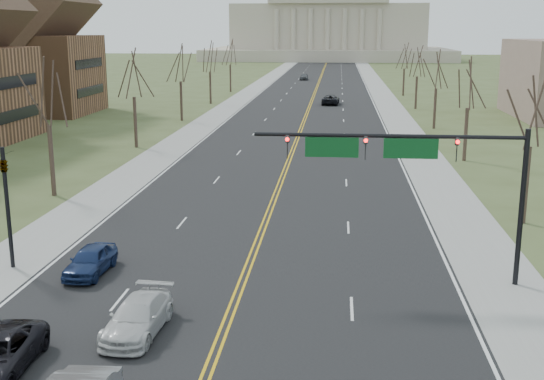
% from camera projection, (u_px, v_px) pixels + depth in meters
% --- Properties ---
extents(road, '(20.00, 380.00, 0.01)m').
position_uv_depth(road, '(315.00, 92.00, 125.84)').
color(road, black).
rests_on(road, ground).
extents(cross_road, '(120.00, 14.00, 0.01)m').
position_uv_depth(cross_road, '(217.00, 347.00, 25.13)').
color(cross_road, black).
rests_on(cross_road, ground).
extents(sidewalk_left, '(4.00, 380.00, 0.03)m').
position_uv_depth(sidewalk_left, '(251.00, 91.00, 126.96)').
color(sidewalk_left, gray).
rests_on(sidewalk_left, ground).
extents(sidewalk_right, '(4.00, 380.00, 0.03)m').
position_uv_depth(sidewalk_right, '(381.00, 92.00, 124.71)').
color(sidewalk_right, gray).
rests_on(sidewalk_right, ground).
extents(center_line, '(0.42, 380.00, 0.01)m').
position_uv_depth(center_line, '(315.00, 92.00, 125.84)').
color(center_line, gold).
rests_on(center_line, road).
extents(edge_line_left, '(0.15, 380.00, 0.01)m').
position_uv_depth(edge_line_left, '(263.00, 91.00, 126.75)').
color(edge_line_left, silver).
rests_on(edge_line_left, road).
extents(edge_line_right, '(0.15, 380.00, 0.01)m').
position_uv_depth(edge_line_right, '(369.00, 92.00, 124.92)').
color(edge_line_right, silver).
rests_on(edge_line_right, road).
extents(capitol, '(90.00, 60.00, 50.00)m').
position_uv_depth(capitol, '(329.00, 21.00, 258.03)').
color(capitol, '#B3AA95').
rests_on(capitol, ground).
extents(signal_mast, '(12.12, 0.44, 7.20)m').
position_uv_depth(signal_mast, '(409.00, 159.00, 30.36)').
color(signal_mast, black).
rests_on(signal_mast, ground).
extents(signal_left, '(0.32, 0.36, 6.00)m').
position_uv_depth(signal_left, '(6.00, 194.00, 32.61)').
color(signal_left, black).
rests_on(signal_left, ground).
extents(tree_r_0, '(3.74, 3.74, 8.50)m').
position_uv_depth(tree_r_0, '(532.00, 115.00, 39.60)').
color(tree_r_0, '#3B2C23').
rests_on(tree_r_0, ground).
extents(tree_l_0, '(3.96, 3.96, 9.00)m').
position_uv_depth(tree_l_0, '(47.00, 96.00, 46.28)').
color(tree_l_0, '#3B2C23').
rests_on(tree_l_0, ground).
extents(tree_r_1, '(3.74, 3.74, 8.50)m').
position_uv_depth(tree_r_1, '(469.00, 86.00, 58.96)').
color(tree_r_1, '#3B2C23').
rests_on(tree_r_1, ground).
extents(tree_l_1, '(3.96, 3.96, 9.00)m').
position_uv_depth(tree_l_1, '(133.00, 76.00, 65.65)').
color(tree_l_1, '#3B2C23').
rests_on(tree_l_1, ground).
extents(tree_r_2, '(3.74, 3.74, 8.50)m').
position_uv_depth(tree_r_2, '(437.00, 72.00, 78.33)').
color(tree_r_2, '#3B2C23').
rests_on(tree_r_2, ground).
extents(tree_l_2, '(3.96, 3.96, 9.00)m').
position_uv_depth(tree_l_2, '(180.00, 65.00, 85.01)').
color(tree_l_2, '#3B2C23').
rests_on(tree_l_2, ground).
extents(tree_r_3, '(3.74, 3.74, 8.50)m').
position_uv_depth(tree_r_3, '(418.00, 63.00, 97.70)').
color(tree_r_3, '#3B2C23').
rests_on(tree_r_3, ground).
extents(tree_l_3, '(3.96, 3.96, 9.00)m').
position_uv_depth(tree_l_3, '(210.00, 58.00, 104.38)').
color(tree_l_3, '#3B2C23').
rests_on(tree_l_3, ground).
extents(tree_r_4, '(3.74, 3.74, 8.50)m').
position_uv_depth(tree_r_4, '(405.00, 57.00, 117.06)').
color(tree_r_4, '#3B2C23').
rests_on(tree_r_4, ground).
extents(tree_l_4, '(3.96, 3.96, 9.00)m').
position_uv_depth(tree_l_4, '(230.00, 54.00, 123.75)').
color(tree_l_4, '#3B2C23').
rests_on(tree_l_4, ground).
extents(bldg_left_far, '(17.10, 14.28, 23.25)m').
position_uv_depth(bldg_left_far, '(27.00, 43.00, 92.33)').
color(bldg_left_far, brown).
rests_on(bldg_left_far, ground).
extents(car_sb_inner_second, '(2.12, 4.67, 1.33)m').
position_uv_depth(car_sb_inner_second, '(138.00, 317.00, 26.11)').
color(car_sb_inner_second, silver).
rests_on(car_sb_inner_second, road).
extents(car_sb_outer_second, '(1.72, 4.02, 1.35)m').
position_uv_depth(car_sb_outer_second, '(90.00, 260.00, 32.44)').
color(car_sb_outer_second, navy).
rests_on(car_sb_outer_second, road).
extents(car_far_nb, '(2.79, 5.49, 1.49)m').
position_uv_depth(car_far_nb, '(331.00, 100.00, 104.86)').
color(car_far_nb, black).
rests_on(car_far_nb, road).
extents(car_far_sb, '(1.81, 4.31, 1.46)m').
position_uv_depth(car_far_sb, '(304.00, 77.00, 154.60)').
color(car_far_sb, '#4F5357').
rests_on(car_far_sb, road).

